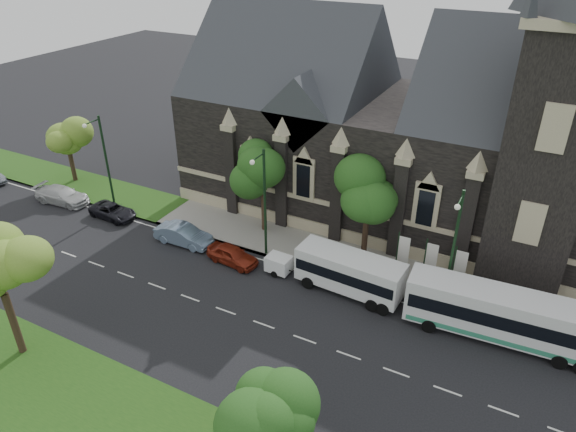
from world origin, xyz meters
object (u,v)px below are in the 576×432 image
Objects in this scene: banner_flag_left at (401,252)px; tour_coach at (503,315)px; car_far_black at (113,211)px; street_lamp_far at (104,159)px; street_lamp_near at (453,246)px; banner_flag_center at (429,259)px; tree_walk_far at (69,138)px; tree_walk_left at (266,169)px; car_far_white at (62,195)px; tree_park_east at (277,416)px; street_lamp_mid at (263,199)px; box_trailer at (279,264)px; tree_park_near at (1,264)px; tree_walk_right at (372,191)px; sedan at (183,235)px; shuttle_bus at (350,271)px; banner_flag_right at (457,267)px.

banner_flag_left is 8.17m from tour_coach.
street_lamp_far is at bearing 46.96° from car_far_black.
street_lamp_near is 3.74m from banner_flag_center.
tree_walk_left is at bearing 1.37° from tree_walk_far.
tour_coach is (7.52, -3.16, -0.51)m from banner_flag_left.
street_lamp_near reaches higher than car_far_white.
street_lamp_far reaches higher than tree_park_east.
street_lamp_mid reaches higher than box_trailer.
tree_park_near is at bearing -116.10° from street_lamp_mid.
sedan is (-14.03, -5.09, -5.01)m from tree_walk_right.
tree_walk_left is 8.68m from sedan.
street_lamp_mid is 1.16× the size of shuttle_bus.
box_trailer is (-5.15, -5.08, -5.02)m from tree_walk_right.
tree_park_east is at bearing -59.13° from tree_walk_left.
banner_flag_right is (14.29, 1.91, -2.73)m from street_lamp_mid.
car_far_black is at bearing -174.53° from banner_flag_right.
tree_walk_right is at bearing 166.40° from banner_flag_right.
box_trailer is (-12.22, -3.37, -1.59)m from banner_flag_right.
banner_flag_center is at bearing 41.54° from tree_park_near.
box_trailer is 8.88m from sedan.
tree_walk_left is 1.91× the size of banner_flag_left.
street_lamp_near and street_lamp_mid have the same top height.
street_lamp_near is (21.77, 15.86, -1.30)m from tree_park_near.
box_trailer is 0.54× the size of sedan.
tour_coach is 10.22m from shuttle_bus.
car_far_white is (-28.58, -4.62, -5.04)m from tree_walk_right.
tour_coach is at bearing -5.94° from tree_walk_far.
sedan reaches higher than car_far_black.
tree_walk_far is 2.37× the size of box_trailer.
street_lamp_mid reaches higher than tree_park_east.
tree_park_east is at bearing -77.03° from shuttle_bus.
banner_flag_left is (26.29, 1.91, -2.73)m from street_lamp_far.
car_far_white is at bearing 153.96° from tree_park_east.
tour_coach reaches higher than sedan.
tree_walk_left is at bearing 129.34° from box_trailer.
tour_coach is (5.52, -3.16, -0.51)m from banner_flag_center.
tree_walk_far is 1.27× the size of sedan.
tree_walk_right is at bearing 161.36° from banner_flag_center.
street_lamp_near reaches higher than sedan.
street_lamp_far is 2.25× the size of banner_flag_center.
street_lamp_far is 2.25× the size of banner_flag_left.
tree_park_east is at bearing -1.77° from tree_park_near.
sedan is 14.56m from car_far_white.
sedan is (17.01, -4.56, -3.81)m from tree_walk_far.
street_lamp_near is at bearing 13.25° from shuttle_bus.
street_lamp_near is (15.80, -3.61, -0.62)m from tree_walk_left.
street_lamp_near is 3.40× the size of box_trailer.
street_lamp_far is 30.47m from banner_flag_right.
sedan is (-19.11, -3.38, -1.57)m from banner_flag_center.
tree_walk_left reaches higher than car_far_black.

